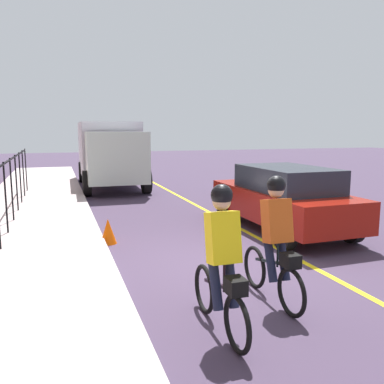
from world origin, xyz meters
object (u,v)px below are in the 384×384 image
(cyclist_follow, at_px, (222,261))
(traffic_cone_near, at_px, (108,231))
(cyclist_lead, at_px, (276,241))
(patrol_sedan, at_px, (283,197))
(box_truck_background, at_px, (110,151))

(cyclist_follow, relative_size, traffic_cone_near, 3.32)
(cyclist_lead, xyz_separation_m, cyclist_follow, (-0.57, 1.05, 0.00))
(cyclist_lead, distance_m, cyclist_follow, 1.19)
(patrol_sedan, bearing_deg, cyclist_follow, 140.39)
(traffic_cone_near, bearing_deg, box_truck_background, -7.58)
(patrol_sedan, height_order, box_truck_background, box_truck_background)
(cyclist_lead, height_order, cyclist_follow, same)
(cyclist_lead, relative_size, patrol_sedan, 0.41)
(cyclist_follow, distance_m, traffic_cone_near, 4.53)
(cyclist_follow, xyz_separation_m, patrol_sedan, (4.22, -3.38, -0.09))
(patrol_sedan, bearing_deg, box_truck_background, 16.66)
(cyclist_follow, xyz_separation_m, traffic_cone_near, (4.41, 0.81, -0.64))
(cyclist_lead, relative_size, traffic_cone_near, 3.32)
(cyclist_lead, distance_m, patrol_sedan, 4.33)
(patrol_sedan, bearing_deg, cyclist_lead, 146.50)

